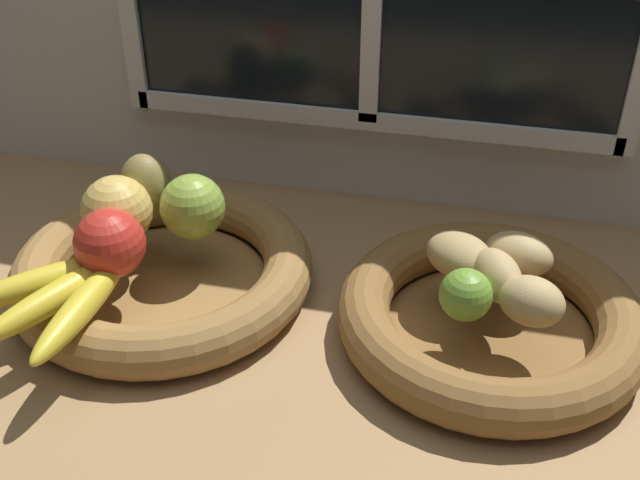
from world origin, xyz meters
The scene contains 13 objects.
ground_plane centered at (0.00, 0.00, -1.50)cm, with size 140.00×90.00×3.00cm, color #9E774C.
fruit_bowl_left centered at (-19.03, 2.02, 2.62)cm, with size 34.46×34.46×5.60cm.
fruit_bowl_right centered at (18.07, 2.02, 2.63)cm, with size 32.54×32.54×5.60cm.
apple_golden_left centered at (-24.05, 2.64, 9.59)cm, with size 7.99×7.99×7.99cm, color #DBB756.
apple_green_back centered at (-16.24, 5.74, 9.36)cm, with size 7.51×7.51×7.51cm, color #8CAD3D.
apple_red_front centered at (-22.00, -3.41, 9.40)cm, with size 7.59×7.59×7.59cm, color red.
pear_brown centered at (-22.95, 8.11, 9.75)cm, with size 6.08×6.16×8.31cm, color olive.
banana_bunch_front centered at (-24.52, -9.73, 7.09)cm, with size 15.32×19.15×2.97cm.
potato_oblong centered at (14.13, 5.08, 7.85)cm, with size 7.90×6.00×4.49cm, color tan.
potato_back centered at (20.26, 6.83, 7.88)cm, with size 7.40×5.06×4.55cm, color tan.
potato_large centered at (18.07, 2.02, 8.06)cm, with size 7.28×4.55×4.92cm, color tan.
potato_small centered at (21.57, -1.49, 8.04)cm, with size 6.61×5.24×4.88cm, color tan.
lime_near centered at (15.24, -2.23, 8.27)cm, with size 5.33×5.33×5.33cm, color #6B9E33.
Camera 1 is at (14.99, -63.85, 54.57)cm, focal length 43.19 mm.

